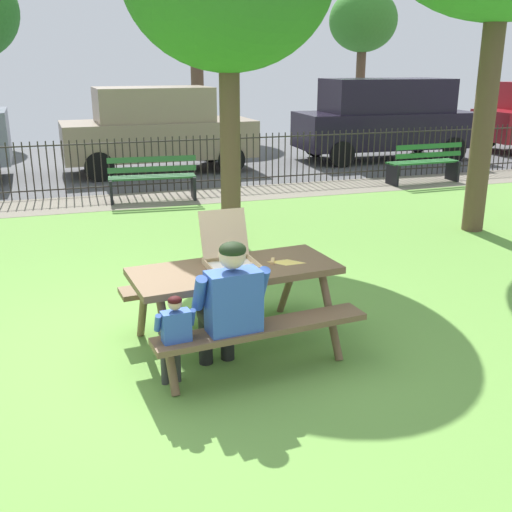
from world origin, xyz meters
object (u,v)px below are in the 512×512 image
Objects in this scene: park_bench_right at (424,164)px; picnic_table_foreground at (235,286)px; child_at_table at (174,333)px; pizza_slice_on_table at (284,262)px; pizza_box_open at (229,253)px; far_tree_midright at (363,22)px; parked_car_right at (157,128)px; adult_at_table at (229,304)px; park_bench_center at (152,179)px; parked_car_far_right at (385,118)px.

picnic_table_foreground is at bearing -133.47° from park_bench_right.
pizza_slice_on_table is at bearing 28.11° from child_at_table.
park_bench_right is (6.05, 6.27, -0.46)m from pizza_box_open.
parked_car_right is at bearing -141.90° from far_tree_midright.
adult_at_table reaches higher than park_bench_center.
pizza_slice_on_table is 0.37× the size of child_at_table.
parked_car_right is (0.63, 3.22, 0.59)m from park_bench_center.
far_tree_midright is at bearing 59.72° from picnic_table_foreground.
far_tree_midright is (9.78, 16.93, 3.21)m from adult_at_table.
pizza_box_open is 9.53m from parked_car_right.
parked_car_right reaches higher than child_at_table.
picnic_table_foreground is 0.43× the size of parked_car_right.
parked_car_right is at bearing 84.91° from picnic_table_foreground.
pizza_box_open reaches higher than park_bench_right.
park_bench_right is 0.35× the size of parked_car_far_right.
far_tree_midright is (9.58, 16.41, 3.27)m from picnic_table_foreground.
adult_at_table is at bearing -132.13° from park_bench_right.
parked_car_far_right is at bearing 0.01° from parked_car_right.
park_bench_right is (6.02, 6.35, -0.18)m from picnic_table_foreground.
pizza_box_open is 8.72m from park_bench_right.
pizza_box_open is 0.33× the size of park_bench_center.
picnic_table_foreground is 0.29m from pizza_box_open.
park_bench_center is 0.32× the size of far_tree_midright.
far_tree_midright reaches higher than parked_car_right.
adult_at_table is (-0.66, -0.52, -0.12)m from pizza_slice_on_table.
adult_at_table is 0.25× the size of parked_car_far_right.
parked_car_far_right is at bearing 75.68° from park_bench_right.
park_bench_right is at bearing 46.14° from child_at_table.
parked_car_far_right is at bearing 55.12° from adult_at_table.
pizza_slice_on_table is 0.25× the size of adult_at_table.
child_at_table is (-0.63, -0.68, -0.38)m from pizza_box_open.
park_bench_center is at bearing -101.09° from parked_car_right.
park_bench_right is at bearing 46.02° from pizza_box_open.
adult_at_table is 1.44× the size of child_at_table.
parked_car_far_right is at bearing 25.96° from park_bench_center.
child_at_table is at bearing -126.40° from parked_car_far_right.
adult_at_table is at bearing -110.54° from picnic_table_foreground.
far_tree_midright is at bearing 70.50° from park_bench_right.
pizza_slice_on_table is 0.85m from adult_at_table.
picnic_table_foreground is 2.34× the size of child_at_table.
parked_car_far_right is 7.88m from far_tree_midright.
parked_car_right is at bearing -179.99° from parked_car_far_right.
park_bench_center is 7.39m from parked_car_far_right.
parked_car_far_right is at bearing 54.45° from picnic_table_foreground.
picnic_table_foreground is 1.19× the size of park_bench_center.
parked_car_right is (0.85, 9.57, 0.41)m from picnic_table_foreground.
parked_car_far_right reaches higher than pizza_box_open.
park_bench_right is 3.39m from parked_car_far_right.
park_bench_center is at bearing -154.04° from parked_car_far_right.
parked_car_far_right reaches higher than picnic_table_foreground.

